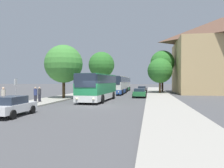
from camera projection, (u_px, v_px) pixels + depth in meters
name	position (u px, v px, depth m)	size (l,w,h in m)	color
ground_plane	(95.00, 106.00, 21.85)	(300.00, 300.00, 0.00)	#4C4C4F
sidewalk_left	(30.00, 104.00, 23.02)	(4.00, 120.00, 0.15)	#A39E93
sidewalk_right	(166.00, 106.00, 20.67)	(4.00, 120.00, 0.15)	#A39E93
building_right_background	(223.00, 55.00, 43.28)	(17.94, 15.42, 15.11)	tan
bus_front	(98.00, 87.00, 27.08)	(3.10, 10.39, 3.29)	silver
bus_middle	(117.00, 85.00, 40.89)	(2.87, 10.21, 3.36)	#2D519E
bus_rear	(123.00, 84.00, 52.93)	(2.92, 10.41, 3.29)	#238942
parked_car_left_curb	(11.00, 106.00, 15.34)	(2.07, 4.19, 1.41)	silver
parked_car_right_near	(140.00, 93.00, 32.65)	(2.03, 3.91, 1.35)	#236B38
parked_car_right_far	(142.00, 89.00, 45.82)	(2.08, 4.17, 1.36)	black
bus_stop_sign	(16.00, 88.00, 21.16)	(0.08, 0.45, 2.59)	gray
pedestrian_waiting_near	(35.00, 95.00, 23.10)	(0.36, 0.36, 1.71)	#23232D
pedestrian_waiting_far	(40.00, 94.00, 24.46)	(0.36, 0.36, 1.66)	#23232D
pedestrian_walking_back	(3.00, 97.00, 19.96)	(0.36, 0.36, 1.77)	#23232D
tree_left_near	(102.00, 65.00, 56.24)	(6.67, 6.67, 9.83)	#513D23
tree_left_far	(64.00, 64.00, 29.72)	(5.16, 5.16, 7.24)	#47331E
tree_right_near	(160.00, 71.00, 42.40)	(4.82, 4.82, 6.76)	#513D23
tree_right_mid	(163.00, 63.00, 46.03)	(5.03, 5.03, 8.75)	#47331E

